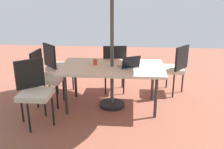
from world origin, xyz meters
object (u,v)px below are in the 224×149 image
chair_southeast (57,64)px  laptop (129,65)px  cup (95,62)px  chair_northeast (34,89)px  chair_east (46,75)px  chair_southwest (174,67)px  chair_south (114,66)px  dining_table (112,69)px

chair_southeast → laptop: 1.66m
cup → chair_northeast: bearing=41.4°
chair_east → cup: size_ratio=9.83×
chair_east → chair_southeast: (-0.00, -0.68, 0.00)m
chair_southwest → laptop: (0.86, 0.77, 0.24)m
chair_southwest → chair_east: bearing=-35.3°
chair_south → chair_southeast: (1.16, -0.02, 0.00)m
chair_south → chair_northeast: bearing=43.1°
chair_southeast → chair_southwest: size_ratio=1.00×
chair_east → cup: bearing=-84.3°
laptop → chair_southeast: bearing=-54.5°
chair_east → laptop: bearing=-91.0°
dining_table → chair_east: (1.17, -0.00, -0.14)m
laptop → chair_south: bearing=-95.1°
chair_south → dining_table: bearing=83.6°
chair_south → chair_southwest: 1.16m
dining_table → chair_southwest: size_ratio=1.79×
dining_table → cup: size_ratio=17.59×
dining_table → chair_southeast: size_ratio=1.79×
chair_southeast → cup: bearing=-170.4°
chair_south → laptop: size_ratio=2.47×
dining_table → laptop: bearing=166.4°
chair_northeast → chair_southwest: size_ratio=1.00×
laptop → chair_northeast: bearing=-4.3°
chair_southwest → cup: 1.60m
chair_northeast → cup: bearing=3.1°
cup → chair_southwest: bearing=-156.3°
chair_northeast → chair_southwest: same height
dining_table → chair_southeast: bearing=-30.3°
chair_northeast → cup: chair_northeast is taller
chair_southeast → cup: size_ratio=9.83×
chair_south → cup: 0.71m
cup → chair_south: bearing=-115.8°
chair_northeast → chair_south: bearing=11.7°
chair_northeast → chair_southwest: (-2.28, -1.37, 0.00)m
dining_table → chair_south: bearing=-89.5°
chair_east → chair_south: size_ratio=1.00×
chair_southwest → cup: size_ratio=9.83×
chair_southeast → laptop: size_ratio=2.47×
chair_southeast → chair_southwest: (-2.32, -0.02, 0.00)m
chair_south → chair_northeast: same height
chair_southwest → cup: (1.45, 0.64, 0.24)m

